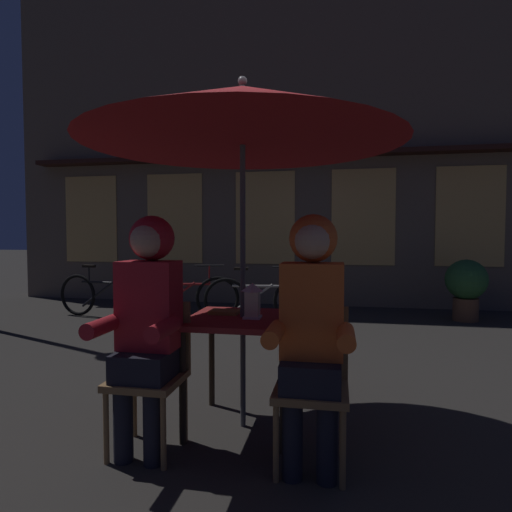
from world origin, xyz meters
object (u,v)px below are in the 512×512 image
(lantern, at_px, (252,300))
(bicycle_nearest, at_px, (104,295))
(person_left_hooded, at_px, (147,309))
(bicycle_second, at_px, (183,297))
(chair_left, at_px, (152,367))
(patio_umbrella, at_px, (243,116))
(chair_right, at_px, (312,376))
(person_right_hooded, at_px, (312,315))
(cafe_table, at_px, (243,332))
(potted_plant, at_px, (466,285))
(bicycle_third, at_px, (261,300))
(book, at_px, (225,312))

(lantern, xyz_separation_m, bicycle_nearest, (-3.02, 3.38, -0.51))
(person_left_hooded, xyz_separation_m, bicycle_second, (-1.18, 3.78, -0.50))
(chair_left, xyz_separation_m, bicycle_second, (-1.18, 3.73, -0.14))
(patio_umbrella, relative_size, chair_right, 2.66)
(patio_umbrella, bearing_deg, chair_right, -37.55)
(chair_right, height_order, person_right_hooded, person_right_hooded)
(patio_umbrella, height_order, chair_right, patio_umbrella)
(lantern, xyz_separation_m, person_left_hooded, (-0.55, -0.39, -0.01))
(cafe_table, relative_size, patio_umbrella, 0.32)
(lantern, bearing_deg, bicycle_second, 117.07)
(lantern, xyz_separation_m, chair_right, (0.41, -0.33, -0.37))
(chair_left, height_order, person_left_hooded, person_left_hooded)
(patio_umbrella, distance_m, chair_left, 1.68)
(lantern, bearing_deg, person_left_hooded, -144.72)
(chair_right, height_order, potted_plant, potted_plant)
(cafe_table, relative_size, chair_left, 0.85)
(chair_left, relative_size, bicycle_nearest, 0.52)
(person_right_hooded, height_order, bicycle_third, person_right_hooded)
(book, height_order, potted_plant, potted_plant)
(bicycle_second, bearing_deg, chair_left, -72.40)
(book, bearing_deg, bicycle_third, 97.12)
(bicycle_third, bearing_deg, patio_umbrella, -81.87)
(lantern, height_order, bicycle_third, lantern)
(person_left_hooded, xyz_separation_m, book, (0.33, 0.51, -0.09))
(cafe_table, xyz_separation_m, bicycle_second, (-1.66, 3.36, -0.29))
(bicycle_nearest, bearing_deg, potted_plant, 7.96)
(person_left_hooded, xyz_separation_m, bicycle_nearest, (-2.47, 3.77, -0.50))
(chair_left, distance_m, person_right_hooded, 1.03)
(patio_umbrella, height_order, person_left_hooded, patio_umbrella)
(patio_umbrella, bearing_deg, bicycle_third, 98.13)
(chair_right, xyz_separation_m, book, (-0.63, 0.46, 0.26))
(chair_right, bearing_deg, bicycle_nearest, 132.74)
(cafe_table, bearing_deg, bicycle_nearest, 131.42)
(cafe_table, xyz_separation_m, chair_right, (0.48, -0.37, -0.15))
(person_left_hooded, distance_m, potted_plant, 5.43)
(chair_left, distance_m, bicycle_nearest, 4.46)
(cafe_table, relative_size, chair_right, 0.85)
(chair_left, relative_size, chair_right, 1.00)
(bicycle_third, bearing_deg, bicycle_second, 179.38)
(cafe_table, relative_size, bicycle_third, 0.44)
(potted_plant, bearing_deg, cafe_table, -121.43)
(patio_umbrella, xyz_separation_m, bicycle_nearest, (-2.95, 3.34, -1.71))
(patio_umbrella, xyz_separation_m, person_right_hooded, (0.48, -0.43, -1.21))
(person_left_hooded, relative_size, bicycle_second, 0.85)
(person_right_hooded, bearing_deg, patio_umbrella, 138.43)
(lantern, distance_m, potted_plant, 4.81)
(cafe_table, height_order, bicycle_third, bicycle_third)
(bicycle_third, bearing_deg, bicycle_nearest, -179.88)
(patio_umbrella, distance_m, bicycle_nearest, 4.77)
(cafe_table, xyz_separation_m, chair_left, (-0.48, -0.37, -0.15))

